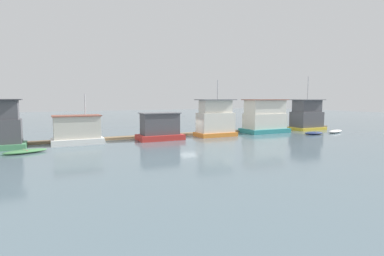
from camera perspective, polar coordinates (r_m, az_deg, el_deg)
name	(u,v)px	position (r m, az deg, el deg)	size (l,w,h in m)	color
ground_plane	(189,137)	(41.67, -0.61, -1.79)	(200.00, 200.00, 0.00)	slate
dock_walkway	(181,134)	(43.96, -2.05, -1.21)	(59.60, 1.44, 0.30)	#846B4C
houseboat_white	(77,130)	(38.17, -21.04, -0.41)	(5.81, 3.44, 5.97)	white
houseboat_red	(160,128)	(39.40, -6.12, 0.08)	(5.85, 3.44, 3.56)	red
houseboat_orange	(216,120)	(43.01, 4.50, 1.57)	(5.65, 3.21, 8.03)	orange
houseboat_teal	(265,117)	(48.85, 13.70, 2.00)	(7.27, 4.14, 5.27)	teal
houseboat_yellow	(307,116)	(55.72, 21.01, 2.16)	(5.65, 3.97, 9.14)	gold
dinghy_green	(26,151)	(33.96, -29.13, -3.90)	(4.28, 2.61, 0.37)	#47844C
dinghy_navy	(314,133)	(48.42, 22.19, -0.91)	(3.24, 1.73, 0.43)	navy
dinghy_white	(335,131)	(52.78, 25.63, -0.56)	(4.19, 2.48, 0.41)	white
mooring_post_centre	(216,128)	(45.47, 4.63, 0.04)	(0.24, 0.24, 1.94)	brown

